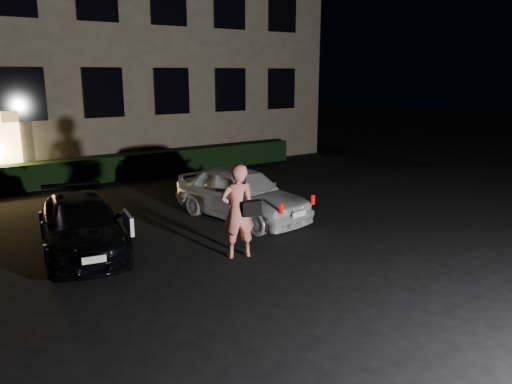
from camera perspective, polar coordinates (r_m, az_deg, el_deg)
ground at (r=9.43m, az=5.75°, el=-9.54°), size 80.00×80.00×0.00m
building at (r=22.41m, az=-21.00°, el=18.58°), size 20.00×8.11×12.00m
hedge at (r=18.28m, az=-16.07°, el=2.69°), size 15.00×0.70×0.85m
sedan at (r=11.13m, az=-19.37°, el=-3.53°), size 2.23×4.12×1.13m
hatch at (r=12.76m, az=-1.71°, el=-0.13°), size 2.28×4.18×1.35m
man at (r=10.04m, az=-2.04°, el=-2.18°), size 0.81×0.64×1.93m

